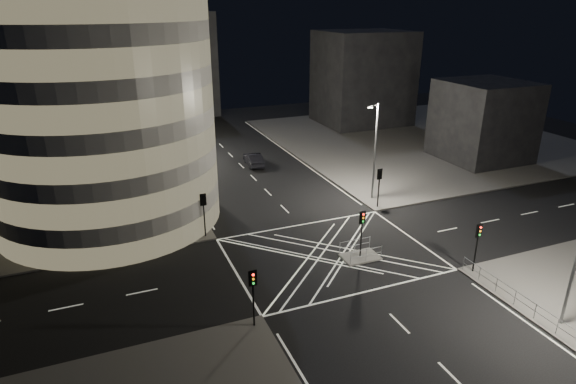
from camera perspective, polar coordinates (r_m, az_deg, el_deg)
name	(u,v)px	position (r m, az deg, el deg)	size (l,w,h in m)	color
ground	(330,254)	(40.12, 4.95, -7.31)	(120.00, 120.00, 0.00)	black
sidewalk_far_right	(420,139)	(76.21, 15.43, 6.10)	(42.00, 42.00, 0.15)	#5A5755
central_island	(360,257)	(39.81, 8.53, -7.61)	(3.00, 2.00, 0.15)	slate
office_tower_curved	(39,81)	(50.53, -27.46, 11.61)	(30.00, 29.00, 27.20)	#98958F
office_block_rear	(43,69)	(73.83, -27.06, 12.90)	(24.00, 16.00, 22.00)	#98958F
building_right_far	(363,78)	(83.63, 8.83, 13.23)	(14.00, 12.00, 15.00)	black
building_right_near	(483,121)	(67.62, 22.12, 7.85)	(10.00, 10.00, 10.00)	black
building_far_end	(163,66)	(90.60, -14.56, 14.30)	(18.00, 8.00, 18.00)	black
tree_a	(178,184)	(43.19, -12.95, 0.91)	(3.86, 3.86, 6.58)	black
tree_b	(167,162)	(48.74, -14.20, 3.50)	(4.25, 4.25, 7.07)	black
tree_c	(158,149)	(54.56, -15.13, 4.89)	(3.97, 3.97, 6.53)	black
tree_d	(151,132)	(60.19, -15.97, 6.87)	(5.68, 5.68, 8.06)	black
tree_e	(145,129)	(66.23, -16.54, 7.21)	(3.65, 3.65, 5.91)	black
traffic_signal_fl	(204,207)	(42.02, -9.97, -1.77)	(0.55, 0.22, 4.00)	black
traffic_signal_nl	(253,288)	(30.29, -4.17, -11.25)	(0.55, 0.22, 4.00)	black
traffic_signal_fr	(379,181)	(48.39, 10.76, 1.33)	(0.55, 0.22, 4.00)	black
traffic_signal_nr	(478,239)	(38.65, 21.57, -5.18)	(0.55, 0.22, 4.00)	black
traffic_signal_island	(362,225)	(38.52, 8.76, -3.91)	(0.55, 0.22, 4.00)	black
street_lamp_left_near	(182,162)	(45.82, -12.40, 3.53)	(1.25, 0.25, 10.00)	slate
street_lamp_left_far	(156,121)	(63.07, -15.41, 8.13)	(1.25, 0.25, 10.00)	slate
street_lamp_right_far	(375,149)	(49.67, 10.24, 5.08)	(1.25, 0.25, 10.00)	slate
railing_near_right	(525,304)	(36.25, 26.26, -11.83)	(0.06, 11.70, 1.10)	slate
railing_island_south	(366,255)	(38.84, 9.25, -7.39)	(2.80, 0.06, 1.10)	slate
railing_island_north	(355,245)	(40.19, 7.94, -6.26)	(2.80, 0.06, 1.10)	slate
sedan	(254,159)	(61.29, -4.11, 3.88)	(1.70, 4.89, 1.61)	black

